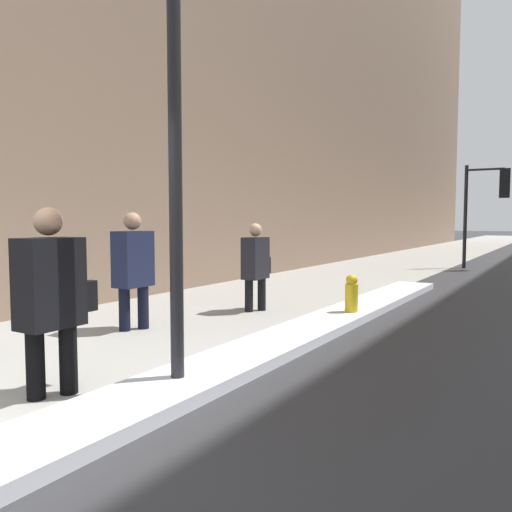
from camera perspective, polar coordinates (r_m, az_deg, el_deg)
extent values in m
cube|color=#9E9B93|center=(17.47, 14.78, -1.06)|extent=(4.00, 80.00, 0.01)
cube|color=silver|center=(7.07, 7.26, -7.89)|extent=(0.78, 10.45, 0.12)
cube|color=#846B56|center=(25.35, 7.06, 23.58)|extent=(6.00, 36.00, 20.02)
cylinder|color=black|center=(4.60, -9.31, 18.80)|extent=(0.12, 0.12, 5.39)
cylinder|color=black|center=(17.34, 22.80, 4.12)|extent=(0.11, 0.11, 3.28)
cylinder|color=black|center=(17.37, 24.77, 8.99)|extent=(1.10, 0.15, 0.07)
cube|color=black|center=(17.32, 26.56, 7.46)|extent=(0.31, 0.22, 0.90)
sphere|color=red|center=(17.46, 26.59, 8.37)|extent=(0.19, 0.19, 0.19)
sphere|color=orange|center=(17.44, 26.56, 7.43)|extent=(0.19, 0.19, 0.19)
sphere|color=green|center=(17.42, 26.53, 6.49)|extent=(0.19, 0.19, 0.19)
cylinder|color=black|center=(4.70, -20.69, -9.54)|extent=(0.15, 0.15, 0.87)
cylinder|color=black|center=(4.65, -23.95, -9.76)|extent=(0.15, 0.15, 0.87)
cube|color=black|center=(4.58, -22.50, -2.85)|extent=(0.32, 0.54, 0.77)
sphere|color=tan|center=(4.55, -22.68, 3.66)|extent=(0.24, 0.24, 0.24)
cube|color=black|center=(4.82, -19.00, -4.39)|extent=(0.11, 0.22, 0.28)
cylinder|color=black|center=(7.16, -12.79, -4.74)|extent=(0.15, 0.15, 0.88)
cylinder|color=black|center=(7.08, -14.82, -4.88)|extent=(0.15, 0.15, 0.88)
cube|color=#191E38|center=(7.05, -13.87, -0.33)|extent=(0.32, 0.54, 0.77)
sphere|color=tan|center=(7.03, -13.95, 3.89)|extent=(0.24, 0.24, 0.24)
cylinder|color=black|center=(8.40, 0.65, -3.64)|extent=(0.14, 0.14, 0.79)
cylinder|color=black|center=(8.28, -0.81, -3.76)|extent=(0.14, 0.14, 0.79)
cube|color=black|center=(8.28, -0.07, -0.24)|extent=(0.29, 0.49, 0.69)
sphere|color=tan|center=(8.26, -0.07, 3.01)|extent=(0.21, 0.21, 0.21)
cube|color=black|center=(8.59, 1.07, -1.08)|extent=(0.11, 0.22, 0.28)
cylinder|color=gold|center=(7.84, 10.85, -5.16)|extent=(0.20, 0.20, 0.55)
sphere|color=gold|center=(7.79, 10.88, -2.73)|extent=(0.18, 0.18, 0.18)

